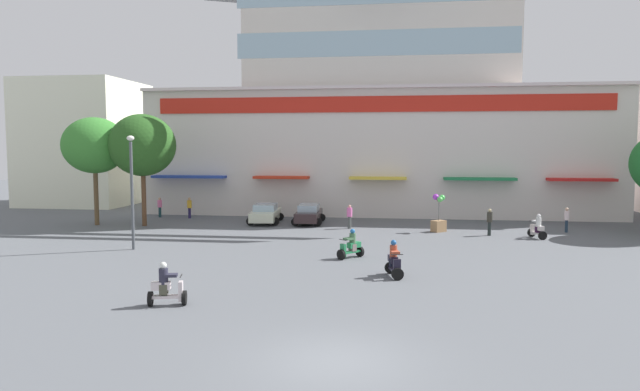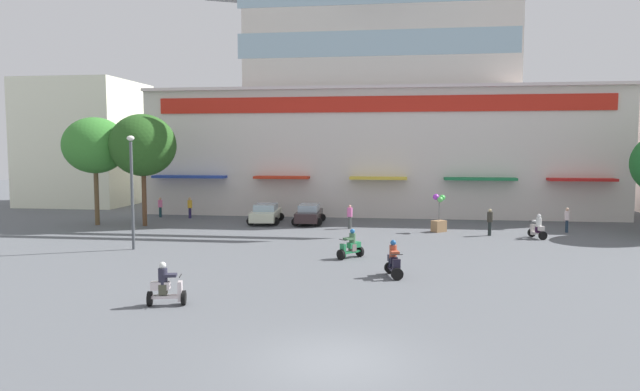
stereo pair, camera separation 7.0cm
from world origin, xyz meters
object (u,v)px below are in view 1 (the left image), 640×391
(pedestrian_2, at_px, (490,220))
(streetlamp_near, at_px, (132,183))
(parked_car_1, at_px, (309,214))
(scooter_rider_3, at_px, (167,287))
(pedestrian_1, at_px, (567,218))
(pedestrian_4, at_px, (160,206))
(plaza_tree_0, at_px, (94,146))
(pedestrian_0, at_px, (189,206))
(parked_car_0, at_px, (266,213))
(balloon_vendor_cart, at_px, (439,217))
(pedestrian_3, at_px, (350,215))
(scooter_rider_4, at_px, (537,228))
(scooter_rider_2, at_px, (394,262))
(plaza_tree_2, at_px, (142,145))
(scooter_rider_1, at_px, (351,246))

(pedestrian_2, xyz_separation_m, streetlamp_near, (-20.11, -7.57, 2.69))
(parked_car_1, distance_m, scooter_rider_3, 21.81)
(pedestrian_1, distance_m, pedestrian_4, 30.01)
(plaza_tree_0, distance_m, pedestrian_0, 8.39)
(scooter_rider_3, bearing_deg, pedestrian_2, 52.03)
(scooter_rider_3, height_order, pedestrian_4, pedestrian_4)
(parked_car_0, distance_m, pedestrian_1, 20.69)
(balloon_vendor_cart, bearing_deg, pedestrian_3, 173.33)
(scooter_rider_4, bearing_deg, pedestrian_2, 165.44)
(scooter_rider_2, bearing_deg, pedestrian_0, 131.50)
(pedestrian_2, distance_m, pedestrian_4, 25.25)
(plaza_tree_2, height_order, scooter_rider_1, plaza_tree_2)
(pedestrian_3, bearing_deg, plaza_tree_2, -177.60)
(parked_car_1, height_order, scooter_rider_3, scooter_rider_3)
(plaza_tree_2, height_order, pedestrian_4, plaza_tree_2)
(scooter_rider_1, relative_size, pedestrian_4, 0.94)
(scooter_rider_2, height_order, balloon_vendor_cart, balloon_vendor_cart)
(pedestrian_4, relative_size, streetlamp_near, 0.26)
(scooter_rider_3, height_order, scooter_rider_4, scooter_rider_3)
(pedestrian_2, bearing_deg, scooter_rider_2, -115.89)
(scooter_rider_4, bearing_deg, scooter_rider_2, -126.99)
(scooter_rider_1, relative_size, pedestrian_3, 0.91)
(parked_car_1, height_order, balloon_vendor_cart, balloon_vendor_cart)
(scooter_rider_2, bearing_deg, pedestrian_4, 135.29)
(pedestrian_0, bearing_deg, streetlamp_near, -82.24)
(scooter_rider_3, relative_size, pedestrian_1, 0.96)
(pedestrian_4, height_order, streetlamp_near, streetlamp_near)
(plaza_tree_0, bearing_deg, scooter_rider_4, -3.86)
(parked_car_0, xyz_separation_m, scooter_rider_2, (9.43, -16.15, -0.06))
(plaza_tree_2, height_order, parked_car_0, plaza_tree_2)
(scooter_rider_2, xyz_separation_m, pedestrian_3, (-3.08, 14.15, 0.26))
(plaza_tree_0, xyz_separation_m, plaza_tree_2, (3.61, -0.02, 0.02))
(scooter_rider_3, xyz_separation_m, balloon_vendor_cart, (10.84, 19.02, 0.36))
(pedestrian_2, bearing_deg, parked_car_1, 162.13)
(pedestrian_0, bearing_deg, pedestrian_2, -14.85)
(parked_car_0, bearing_deg, pedestrian_1, -5.08)
(plaza_tree_0, distance_m, streetlamp_near, 11.53)
(pedestrian_3, bearing_deg, scooter_rider_3, -103.91)
(plaza_tree_2, xyz_separation_m, scooter_rider_3, (9.66, -19.10, -5.05))
(pedestrian_3, bearing_deg, plaza_tree_0, -178.14)
(scooter_rider_3, relative_size, pedestrian_0, 0.95)
(balloon_vendor_cart, bearing_deg, parked_car_1, 163.34)
(pedestrian_3, bearing_deg, balloon_vendor_cart, -6.67)
(scooter_rider_4, distance_m, pedestrian_0, 25.53)
(plaza_tree_2, relative_size, parked_car_0, 1.73)
(scooter_rider_1, xyz_separation_m, pedestrian_0, (-13.83, 14.22, 0.33))
(pedestrian_4, bearing_deg, scooter_rider_1, -41.51)
(plaza_tree_2, xyz_separation_m, pedestrian_2, (23.57, -1.29, -4.73))
(pedestrian_1, relative_size, pedestrian_2, 0.96)
(plaza_tree_2, relative_size, balloon_vendor_cart, 3.14)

